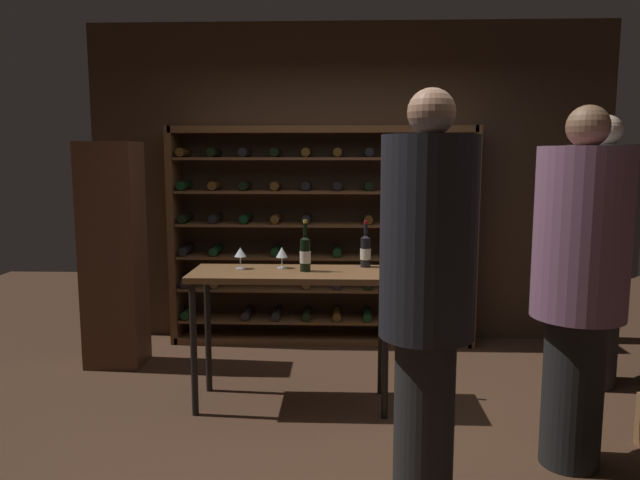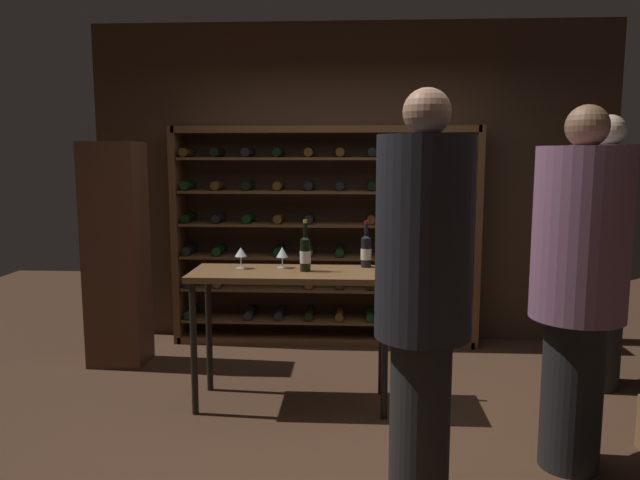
% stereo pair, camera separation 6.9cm
% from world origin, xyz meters
% --- Properties ---
extents(ground_plane, '(9.84, 9.84, 0.00)m').
position_xyz_m(ground_plane, '(0.00, 0.00, 0.00)').
color(ground_plane, '#472D1E').
extents(back_wall, '(4.68, 0.10, 2.86)m').
position_xyz_m(back_wall, '(0.00, 1.92, 1.43)').
color(back_wall, '#3D2B1E').
rests_on(back_wall, ground).
extents(wine_rack, '(2.71, 0.32, 1.94)m').
position_xyz_m(wine_rack, '(-0.23, 1.71, 0.98)').
color(wine_rack, brown).
rests_on(wine_rack, ground).
extents(tasting_table, '(1.33, 0.51, 0.92)m').
position_xyz_m(tasting_table, '(-0.38, 0.30, 0.81)').
color(tasting_table, brown).
rests_on(tasting_table, ground).
extents(person_host_in_suit, '(0.49, 0.49, 1.94)m').
position_xyz_m(person_host_in_suit, '(1.21, -0.45, 1.07)').
color(person_host_in_suit, black).
rests_on(person_host_in_suit, ground).
extents(person_guest_khaki, '(0.52, 0.52, 1.97)m').
position_xyz_m(person_guest_khaki, '(1.81, 0.75, 1.08)').
color(person_guest_khaki, black).
rests_on(person_guest_khaki, ground).
extents(person_guest_blue_shirt, '(0.44, 0.44, 1.98)m').
position_xyz_m(person_guest_blue_shirt, '(0.35, -0.90, 1.10)').
color(person_guest_blue_shirt, black).
rests_on(person_guest_blue_shirt, ground).
extents(display_cabinet, '(0.44, 0.36, 1.79)m').
position_xyz_m(display_cabinet, '(-1.87, 1.05, 0.90)').
color(display_cabinet, '#4C2D1E').
rests_on(display_cabinet, ground).
extents(wine_bottle_gold_foil, '(0.07, 0.07, 0.34)m').
position_xyz_m(wine_bottle_gold_foil, '(-0.29, 0.31, 1.04)').
color(wine_bottle_gold_foil, black).
rests_on(wine_bottle_gold_foil, tasting_table).
extents(wine_bottle_black_capsule, '(0.07, 0.07, 0.32)m').
position_xyz_m(wine_bottle_black_capsule, '(0.11, 0.48, 1.04)').
color(wine_bottle_black_capsule, black).
rests_on(wine_bottle_black_capsule, tasting_table).
extents(wine_glass_stemmed_center, '(0.08, 0.08, 0.15)m').
position_xyz_m(wine_glass_stemmed_center, '(-0.46, 0.41, 1.03)').
color(wine_glass_stemmed_center, silver).
rests_on(wine_glass_stemmed_center, tasting_table).
extents(wine_glass_stemmed_right, '(0.08, 0.08, 0.14)m').
position_xyz_m(wine_glass_stemmed_right, '(-0.74, 0.38, 1.03)').
color(wine_glass_stemmed_right, silver).
rests_on(wine_glass_stemmed_right, tasting_table).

